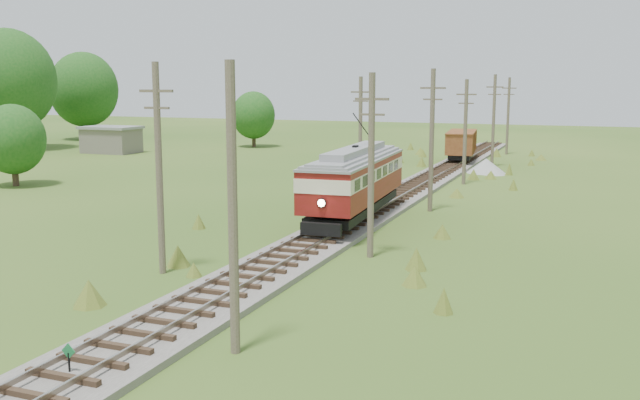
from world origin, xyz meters
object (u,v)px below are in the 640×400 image
at_px(streetcar, 355,177).
at_px(gravel_pile, 487,166).
at_px(gondola, 461,143).
at_px(switch_marker, 69,359).

xyz_separation_m(streetcar, gravel_pile, (3.70, 26.46, -2.10)).
bearing_deg(streetcar, gondola, 86.41).
relative_size(streetcar, gravel_pile, 3.38).
height_order(switch_marker, gravel_pile, gravel_pile).
bearing_deg(gondola, switch_marker, -96.66).
distance_m(streetcar, gondola, 33.62).
height_order(gondola, gravel_pile, gondola).
xyz_separation_m(gondola, gravel_pile, (3.70, -7.15, -1.41)).
xyz_separation_m(switch_marker, gravel_pile, (3.90, 50.42, -0.01)).
distance_m(streetcar, gravel_pile, 26.80).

